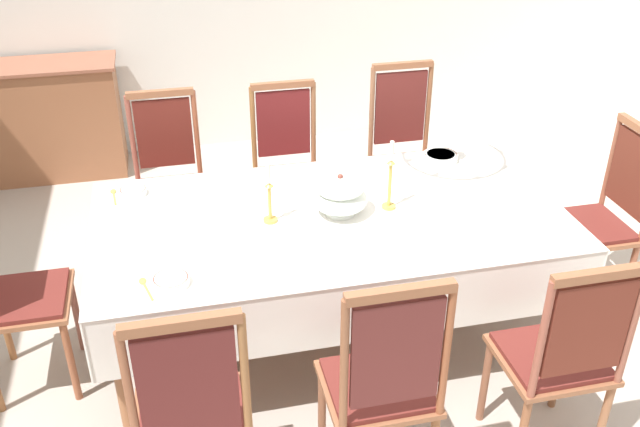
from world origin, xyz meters
TOP-DOWN VIEW (x-y plane):
  - ground at (0.00, 0.00)m, footprint 6.45×5.87m
  - dining_table at (0.00, 0.19)m, footprint 2.34×1.21m
  - tablecloth at (0.00, 0.19)m, footprint 2.36×1.23m
  - chair_south_a at (-0.78, -0.82)m, footprint 0.44×0.42m
  - chair_north_a at (-0.78, 1.20)m, footprint 0.44×0.42m
  - chair_south_b at (-0.03, -0.82)m, footprint 0.44×0.42m
  - chair_north_b at (-0.03, 1.20)m, footprint 0.44×0.42m
  - chair_south_c at (0.75, -0.82)m, footprint 0.44×0.42m
  - chair_north_c at (0.75, 1.21)m, footprint 0.44×0.42m
  - chair_head_west at (-1.57, 0.19)m, footprint 0.42×0.44m
  - chair_head_east at (1.57, 0.19)m, footprint 0.42×0.44m
  - soup_tureen at (0.05, 0.19)m, footprint 0.28×0.28m
  - candlestick_west at (-0.31, 0.19)m, footprint 0.07×0.07m
  - candlestick_east at (0.31, 0.19)m, footprint 0.07×0.07m
  - bowl_near_left at (-0.97, 0.64)m, footprint 0.14×0.14m
  - bowl_near_right at (-0.81, -0.24)m, footprint 0.16×0.16m
  - bowl_far_left at (0.77, 0.66)m, footprint 0.20×0.20m
  - spoon_primary at (-1.07, 0.66)m, footprint 0.04×0.18m
  - spoon_secondary at (-0.92, -0.22)m, footprint 0.06×0.17m
  - sideboard at (-1.81, 2.66)m, footprint 1.44×0.48m

SIDE VIEW (x-z plane):
  - ground at x=0.00m, z-range -0.04..0.00m
  - sideboard at x=-1.81m, z-range 0.00..0.91m
  - chair_south_c at x=0.75m, z-range 0.03..1.11m
  - chair_head_west at x=-1.57m, z-range 0.03..1.11m
  - chair_north_b at x=-0.03m, z-range 0.03..1.11m
  - chair_head_east at x=1.57m, z-range 0.03..1.12m
  - chair_north_a at x=-0.78m, z-range 0.03..1.12m
  - chair_south_a at x=-0.78m, z-range 0.02..1.14m
  - chair_south_b at x=-0.03m, z-range 0.02..1.15m
  - chair_north_c at x=0.75m, z-range 0.01..1.17m
  - tablecloth at x=0.00m, z-range 0.54..0.86m
  - dining_table at x=0.00m, z-range 0.31..1.09m
  - spoon_primary at x=-1.07m, z-range 0.77..0.78m
  - spoon_secondary at x=-0.92m, z-range 0.77..0.78m
  - bowl_near_left at x=-0.97m, z-range 0.78..0.81m
  - bowl_near_right at x=-0.81m, z-range 0.78..0.81m
  - bowl_far_left at x=0.77m, z-range 0.78..0.82m
  - soup_tureen at x=0.05m, z-range 0.77..0.99m
  - candlestick_west at x=-0.31m, z-range 0.74..1.06m
  - candlestick_east at x=0.31m, z-range 0.74..1.11m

